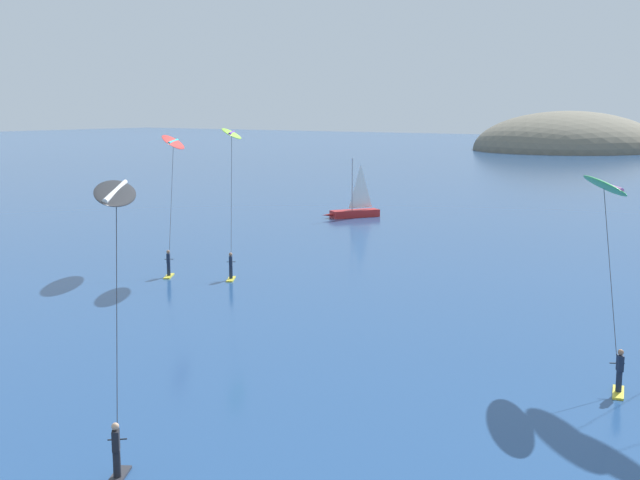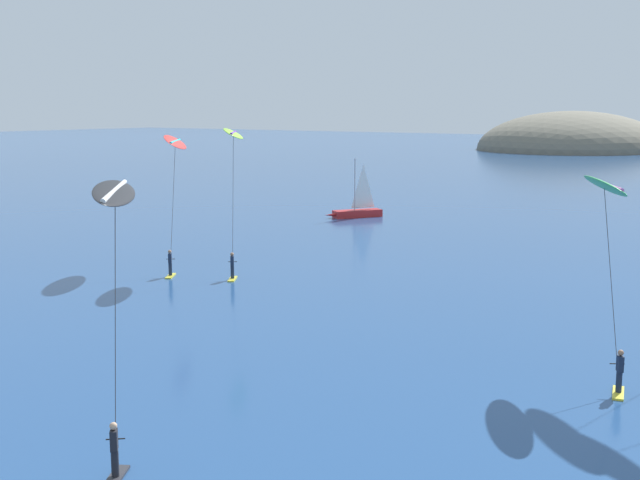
{
  "view_description": "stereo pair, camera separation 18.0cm",
  "coord_description": "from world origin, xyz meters",
  "px_view_note": "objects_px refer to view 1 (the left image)",
  "views": [
    {
      "loc": [
        20.4,
        0.51,
        10.54
      ],
      "look_at": [
        1.82,
        27.3,
        5.14
      ],
      "focal_mm": 45.0,
      "sensor_mm": 36.0,
      "label": 1
    },
    {
      "loc": [
        20.55,
        0.62,
        10.54
      ],
      "look_at": [
        1.82,
        27.3,
        5.14
      ],
      "focal_mm": 45.0,
      "sensor_mm": 36.0,
      "label": 2
    }
  ],
  "objects_px": {
    "kitesurfer_red": "(173,150)",
    "kitesurfer_black": "(116,212)",
    "sailboat_near": "(352,211)",
    "kitesurfer_green": "(605,202)",
    "kitesurfer_lime": "(232,145)"
  },
  "relations": [
    {
      "from": "kitesurfer_lime",
      "to": "kitesurfer_red",
      "type": "bearing_deg",
      "value": -173.6
    },
    {
      "from": "kitesurfer_red",
      "to": "kitesurfer_black",
      "type": "distance_m",
      "value": 29.91
    },
    {
      "from": "kitesurfer_green",
      "to": "kitesurfer_red",
      "type": "distance_m",
      "value": 30.62
    },
    {
      "from": "kitesurfer_green",
      "to": "kitesurfer_red",
      "type": "bearing_deg",
      "value": 168.57
    },
    {
      "from": "sailboat_near",
      "to": "kitesurfer_black",
      "type": "xyz_separation_m",
      "value": [
        22.63,
        -48.93,
        6.76
      ]
    },
    {
      "from": "sailboat_near",
      "to": "kitesurfer_red",
      "type": "xyz_separation_m",
      "value": [
        2.72,
        -26.62,
        7.09
      ]
    },
    {
      "from": "kitesurfer_green",
      "to": "kitesurfer_black",
      "type": "distance_m",
      "value": 19.13
    },
    {
      "from": "sailboat_near",
      "to": "kitesurfer_black",
      "type": "relative_size",
      "value": 0.69
    },
    {
      "from": "kitesurfer_green",
      "to": "kitesurfer_lime",
      "type": "distance_m",
      "value": 26.17
    },
    {
      "from": "kitesurfer_green",
      "to": "kitesurfer_red",
      "type": "relative_size",
      "value": 0.9
    },
    {
      "from": "kitesurfer_black",
      "to": "kitesurfer_lime",
      "type": "height_order",
      "value": "kitesurfer_lime"
    },
    {
      "from": "sailboat_near",
      "to": "kitesurfer_black",
      "type": "bearing_deg",
      "value": -65.18
    },
    {
      "from": "kitesurfer_red",
      "to": "kitesurfer_black",
      "type": "bearing_deg",
      "value": -48.25
    },
    {
      "from": "sailboat_near",
      "to": "kitesurfer_green",
      "type": "relative_size",
      "value": 0.72
    },
    {
      "from": "kitesurfer_red",
      "to": "kitesurfer_lime",
      "type": "bearing_deg",
      "value": 6.4
    }
  ]
}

